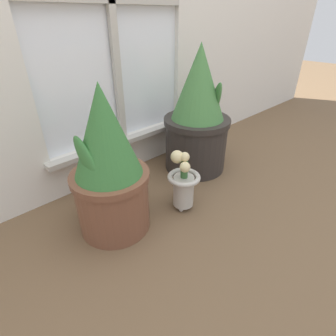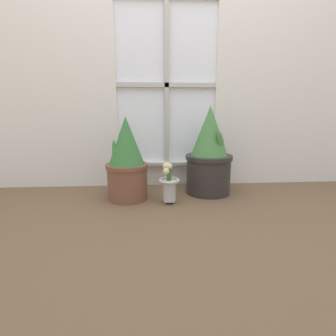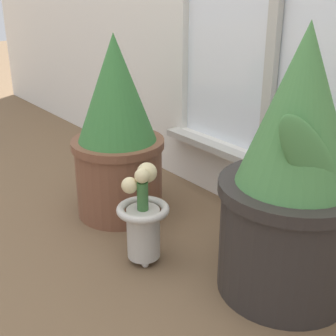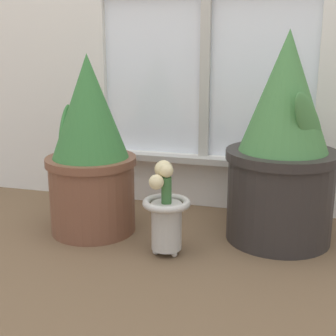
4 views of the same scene
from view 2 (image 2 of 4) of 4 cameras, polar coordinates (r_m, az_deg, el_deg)
The scene contains 5 objects.
ground_plane at distance 1.73m, azimuth 1.03°, elevation -9.23°, with size 10.00×10.00×0.00m, color brown.
wall_with_window at distance 2.32m, azimuth -0.34°, elevation 28.32°, with size 4.40×0.10×2.50m.
potted_plant_left at distance 1.89m, azimuth -8.98°, elevation 1.42°, with size 0.30×0.30×0.60m.
potted_plant_right at distance 2.03m, azimuth 8.94°, elevation 2.86°, with size 0.36×0.36×0.67m.
flower_vase at distance 1.82m, azimuth 0.18°, elevation -3.59°, with size 0.15×0.15×0.29m.
Camera 2 is at (-0.14, -1.60, 0.64)m, focal length 28.00 mm.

